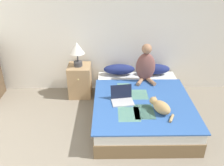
% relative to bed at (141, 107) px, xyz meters
% --- Properties ---
extents(wall_back, '(5.74, 0.05, 2.55)m').
position_rel_bed_xyz_m(wall_back, '(-0.57, 1.06, 1.07)').
color(wall_back, white).
rests_on(wall_back, ground_plane).
extents(bed, '(1.58, 1.98, 0.42)m').
position_rel_bed_xyz_m(bed, '(0.00, 0.00, 0.00)').
color(bed, brown).
rests_on(bed, ground_plane).
extents(pillow_near, '(0.61, 0.24, 0.20)m').
position_rel_bed_xyz_m(pillow_near, '(-0.34, 0.85, 0.31)').
color(pillow_near, navy).
rests_on(pillow_near, bed).
extents(pillow_far, '(0.61, 0.24, 0.20)m').
position_rel_bed_xyz_m(pillow_far, '(0.35, 0.85, 0.31)').
color(pillow_far, navy).
rests_on(pillow_far, bed).
extents(person_sitting, '(0.36, 0.35, 0.71)m').
position_rel_bed_xyz_m(person_sitting, '(0.12, 0.58, 0.51)').
color(person_sitting, brown).
rests_on(person_sitting, bed).
extents(cat_tabby, '(0.34, 0.46, 0.19)m').
position_rel_bed_xyz_m(cat_tabby, '(0.22, -0.45, 0.31)').
color(cat_tabby, tan).
rests_on(cat_tabby, bed).
extents(laptop_open, '(0.38, 0.33, 0.24)m').
position_rel_bed_xyz_m(laptop_open, '(-0.34, -0.15, 0.26)').
color(laptop_open, '#B7B7BC').
rests_on(laptop_open, bed).
extents(nightstand, '(0.43, 0.46, 0.64)m').
position_rel_bed_xyz_m(nightstand, '(-1.12, 0.77, 0.11)').
color(nightstand, tan).
rests_on(nightstand, ground_plane).
extents(table_lamp, '(0.27, 0.27, 0.47)m').
position_rel_bed_xyz_m(table_lamp, '(-1.13, 0.76, 0.75)').
color(table_lamp, '#38383D').
rests_on(table_lamp, nightstand).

